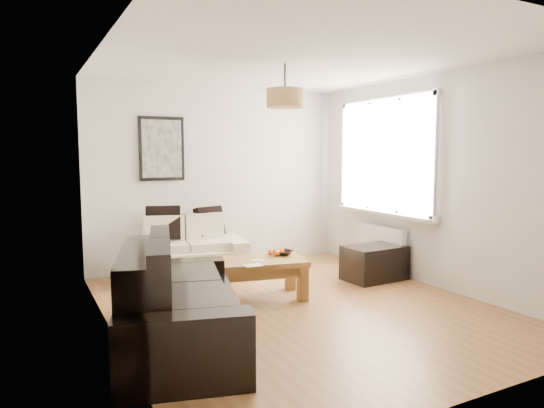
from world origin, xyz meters
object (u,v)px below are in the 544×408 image
ottoman (374,263)px  sofa_leather (180,297)px  loveseat_cream (187,249)px  coffee_table (256,279)px

ottoman → sofa_leather: bearing=-162.0°
sofa_leather → ottoman: bearing=-56.9°
loveseat_cream → coffee_table: (0.39, -1.31, -0.15)m
loveseat_cream → coffee_table: bearing=-65.4°
sofa_leather → coffee_table: size_ratio=1.78×
loveseat_cream → sofa_leather: size_ratio=0.78×
ottoman → loveseat_cream: bearing=148.7°
loveseat_cream → sofa_leather: bearing=-101.0°
coffee_table → ottoman: 1.72m
sofa_leather → coffee_table: sofa_leather is taller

